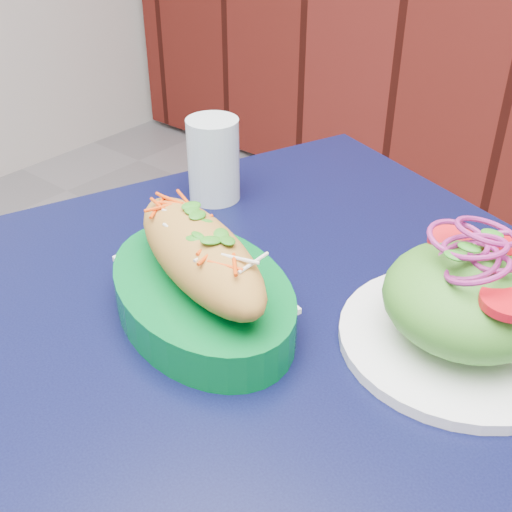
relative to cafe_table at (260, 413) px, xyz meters
The scene contains 4 objects.
cafe_table is the anchor object (origin of this frame).
banh_mi_basket 0.16m from the cafe_table, behind, with size 0.29×0.24×0.12m.
salad_plate 0.24m from the cafe_table, 42.25° to the left, with size 0.23×0.23×0.13m.
water_glass 0.35m from the cafe_table, 140.77° to the left, with size 0.07×0.07×0.11m, color silver.
Camera 1 is at (-0.15, 0.99, 1.16)m, focal length 45.00 mm.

